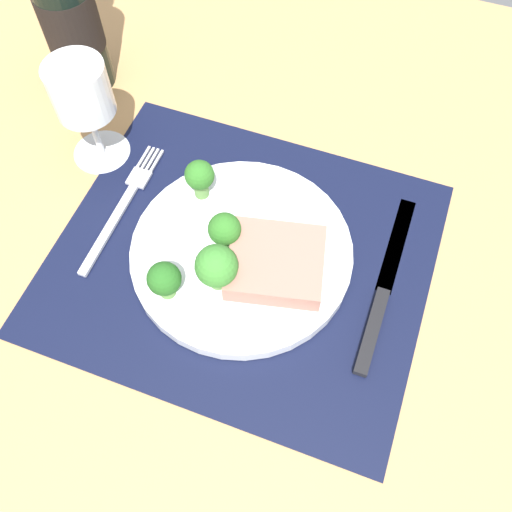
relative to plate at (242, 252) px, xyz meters
The scene contains 12 objects.
ground_plane 2.60cm from the plate, ahead, with size 140.00×110.00×3.00cm, color tan.
placemat 0.95cm from the plate, ahead, with size 41.44×35.84×0.30cm, color black.
plate is the anchor object (origin of this frame).
steak 4.88cm from the plate, 13.26° to the right, with size 10.05×9.11×2.49cm, color #9E6B5B.
broccoli_center 4.14cm from the plate, behind, with size 3.59×3.59×4.84cm.
broccoli_near_fork 9.68cm from the plate, 142.39° to the left, with size 3.39×3.39×5.26cm.
broccoli_front_edge 6.35cm from the plate, 100.00° to the right, with size 4.49×4.49×5.83cm.
broccoli_back_left 10.04cm from the plate, 124.97° to the right, with size 3.56×3.56×4.89cm.
fork 15.70cm from the plate, behind, with size 2.40×19.20×0.50cm.
knife 16.02cm from the plate, ahead, with size 1.80×23.00×0.80cm.
wine_bottle 36.80cm from the plate, 147.27° to the left, with size 7.23×7.23×30.08cm.
wine_glass 25.01cm from the plate, 159.61° to the left, with size 7.08×7.08×13.72cm.
Camera 1 is at (12.37, -28.99, 55.19)cm, focal length 39.45 mm.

